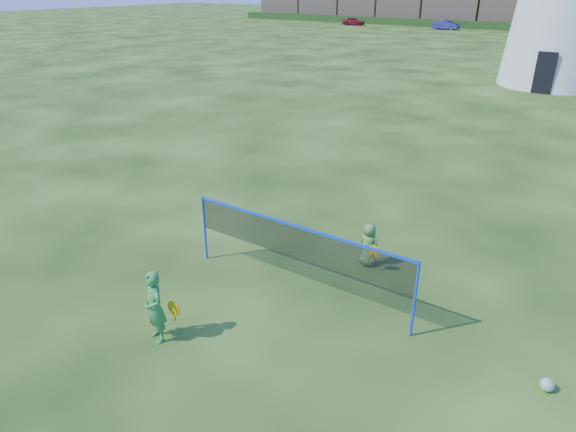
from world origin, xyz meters
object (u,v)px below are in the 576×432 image
at_px(player_girl, 155,307).
at_px(player_boy, 369,245).
at_px(car_right, 446,25).
at_px(badminton_net, 297,244).
at_px(play_ball, 547,385).
at_px(car_left, 353,21).

height_order(player_girl, player_boy, player_girl).
bearing_deg(car_right, player_girl, -163.53).
bearing_deg(badminton_net, car_right, 106.25).
distance_m(player_boy, play_ball, 4.52).
bearing_deg(car_left, badminton_net, -168.79).
bearing_deg(badminton_net, player_boy, 68.97).
distance_m(player_boy, car_right, 63.79).
xyz_separation_m(play_ball, car_left, (-36.39, 62.26, 0.44)).
bearing_deg(player_boy, play_ball, 159.39).
relative_size(player_boy, play_ball, 4.60).
relative_size(badminton_net, car_left, 1.57).
relative_size(badminton_net, play_ball, 22.95).
height_order(player_girl, car_left, player_girl).
relative_size(player_girl, car_right, 0.39).
bearing_deg(play_ball, player_girl, -156.59).
bearing_deg(player_girl, play_ball, 42.69).
relative_size(badminton_net, player_girl, 3.66).
xyz_separation_m(badminton_net, car_left, (-31.60, 62.19, -0.59)).
relative_size(play_ball, car_right, 0.06).
bearing_deg(car_right, car_left, 94.23).
height_order(badminton_net, player_boy, badminton_net).
bearing_deg(badminton_net, player_girl, -114.24).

